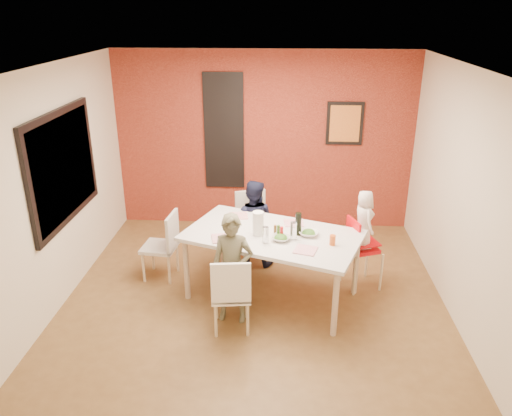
# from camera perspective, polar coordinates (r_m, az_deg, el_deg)

# --- Properties ---
(ground) EXTENTS (4.50, 4.50, 0.00)m
(ground) POSITION_cam_1_polar(r_m,az_deg,el_deg) (6.11, -0.17, -10.23)
(ground) COLOR brown
(ground) RESTS_ON ground
(ceiling) EXTENTS (4.50, 4.50, 0.02)m
(ceiling) POSITION_cam_1_polar(r_m,az_deg,el_deg) (5.19, -0.21, 15.82)
(ceiling) COLOR white
(ceiling) RESTS_ON wall_back
(wall_back) EXTENTS (4.50, 0.02, 2.70)m
(wall_back) POSITION_cam_1_polar(r_m,az_deg,el_deg) (7.65, 0.89, 7.63)
(wall_back) COLOR beige
(wall_back) RESTS_ON ground
(wall_front) EXTENTS (4.50, 0.02, 2.70)m
(wall_front) POSITION_cam_1_polar(r_m,az_deg,el_deg) (3.49, -2.56, -11.33)
(wall_front) COLOR beige
(wall_front) RESTS_ON ground
(wall_left) EXTENTS (0.02, 4.50, 2.70)m
(wall_left) POSITION_cam_1_polar(r_m,az_deg,el_deg) (6.07, -21.92, 2.03)
(wall_left) COLOR beige
(wall_left) RESTS_ON ground
(wall_right) EXTENTS (0.02, 4.50, 2.70)m
(wall_right) POSITION_cam_1_polar(r_m,az_deg,el_deg) (5.82, 22.51, 1.11)
(wall_right) COLOR beige
(wall_right) RESTS_ON ground
(brick_accent_wall) EXTENTS (4.50, 0.02, 2.70)m
(brick_accent_wall) POSITION_cam_1_polar(r_m,az_deg,el_deg) (7.63, 0.88, 7.59)
(brick_accent_wall) COLOR maroon
(brick_accent_wall) RESTS_ON ground
(picture_window_frame) EXTENTS (0.05, 1.70, 1.30)m
(picture_window_frame) POSITION_cam_1_polar(r_m,az_deg,el_deg) (6.17, -21.19, 4.42)
(picture_window_frame) COLOR black
(picture_window_frame) RESTS_ON wall_left
(picture_window_pane) EXTENTS (0.02, 1.55, 1.15)m
(picture_window_pane) POSITION_cam_1_polar(r_m,az_deg,el_deg) (6.16, -21.06, 4.42)
(picture_window_pane) COLOR black
(picture_window_pane) RESTS_ON wall_left
(glassblock_strip) EXTENTS (0.55, 0.03, 1.70)m
(glassblock_strip) POSITION_cam_1_polar(r_m,az_deg,el_deg) (7.63, -3.68, 8.70)
(glassblock_strip) COLOR silver
(glassblock_strip) RESTS_ON wall_back
(glassblock_surround) EXTENTS (0.60, 0.03, 1.76)m
(glassblock_surround) POSITION_cam_1_polar(r_m,az_deg,el_deg) (7.62, -3.69, 8.69)
(glassblock_surround) COLOR black
(glassblock_surround) RESTS_ON wall_back
(art_print_frame) EXTENTS (0.54, 0.03, 0.64)m
(art_print_frame) POSITION_cam_1_polar(r_m,az_deg,el_deg) (7.58, 10.11, 9.49)
(art_print_frame) COLOR black
(art_print_frame) RESTS_ON wall_back
(art_print_canvas) EXTENTS (0.44, 0.01, 0.54)m
(art_print_canvas) POSITION_cam_1_polar(r_m,az_deg,el_deg) (7.57, 10.12, 9.47)
(art_print_canvas) COLOR orange
(art_print_canvas) RESTS_ON wall_back
(dining_table) EXTENTS (2.24, 1.72, 0.82)m
(dining_table) POSITION_cam_1_polar(r_m,az_deg,el_deg) (5.80, 1.88, -3.63)
(dining_table) COLOR silver
(dining_table) RESTS_ON ground
(chair_near) EXTENTS (0.45, 0.45, 0.89)m
(chair_near) POSITION_cam_1_polar(r_m,az_deg,el_deg) (5.30, -2.86, -9.51)
(chair_near) COLOR white
(chair_near) RESTS_ON ground
(chair_far) EXTENTS (0.54, 0.54, 0.92)m
(chair_far) POSITION_cam_1_polar(r_m,az_deg,el_deg) (6.88, -0.43, -1.47)
(chair_far) COLOR beige
(chair_far) RESTS_ON ground
(chair_left) EXTENTS (0.45, 0.45, 0.89)m
(chair_left) POSITION_cam_1_polar(r_m,az_deg,el_deg) (6.41, -10.35, -3.86)
(chair_left) COLOR beige
(chair_left) RESTS_ON ground
(high_chair) EXTENTS (0.49, 0.49, 0.92)m
(high_chair) POSITION_cam_1_polar(r_m,az_deg,el_deg) (6.21, 11.78, -4.31)
(high_chair) COLOR red
(high_chair) RESTS_ON ground
(child_near) EXTENTS (0.49, 0.34, 1.26)m
(child_near) POSITION_cam_1_polar(r_m,az_deg,el_deg) (5.43, -2.71, -6.97)
(child_near) COLOR brown
(child_near) RESTS_ON ground
(child_far) EXTENTS (0.65, 0.55, 1.18)m
(child_far) POSITION_cam_1_polar(r_m,az_deg,el_deg) (6.63, -0.34, -1.69)
(child_far) COLOR black
(child_far) RESTS_ON ground
(toddler) EXTENTS (0.32, 0.41, 0.72)m
(toddler) POSITION_cam_1_polar(r_m,az_deg,el_deg) (6.08, 12.21, -1.29)
(toddler) COLOR silver
(toddler) RESTS_ON high_chair
(plate_near_left) EXTENTS (0.29, 0.29, 0.01)m
(plate_near_left) POSITION_cam_1_polar(r_m,az_deg,el_deg) (5.66, -3.83, -3.46)
(plate_near_left) COLOR white
(plate_near_left) RESTS_ON dining_table
(plate_far_mid) EXTENTS (0.25, 0.25, 0.01)m
(plate_far_mid) POSITION_cam_1_polar(r_m,az_deg,el_deg) (6.05, 4.34, -1.71)
(plate_far_mid) COLOR white
(plate_far_mid) RESTS_ON dining_table
(plate_near_right) EXTENTS (0.28, 0.28, 0.01)m
(plate_near_right) POSITION_cam_1_polar(r_m,az_deg,el_deg) (5.41, 5.67, -4.80)
(plate_near_right) COLOR white
(plate_near_right) RESTS_ON dining_table
(plate_far_left) EXTENTS (0.26, 0.26, 0.01)m
(plate_far_left) POSITION_cam_1_polar(r_m,az_deg,el_deg) (6.24, -2.03, -0.89)
(plate_far_left) COLOR white
(plate_far_left) RESTS_ON dining_table
(salad_bowl_a) EXTENTS (0.25, 0.25, 0.05)m
(salad_bowl_a) POSITION_cam_1_polar(r_m,az_deg,el_deg) (5.61, 2.86, -3.48)
(salad_bowl_a) COLOR silver
(salad_bowl_a) RESTS_ON dining_table
(salad_bowl_b) EXTENTS (0.25, 0.25, 0.05)m
(salad_bowl_b) POSITION_cam_1_polar(r_m,az_deg,el_deg) (5.75, 6.04, -2.89)
(salad_bowl_b) COLOR white
(salad_bowl_b) RESTS_ON dining_table
(wine_bottle) EXTENTS (0.07, 0.07, 0.27)m
(wine_bottle) POSITION_cam_1_polar(r_m,az_deg,el_deg) (5.71, 4.85, -1.83)
(wine_bottle) COLOR black
(wine_bottle) RESTS_ON dining_table
(wine_glass_a) EXTENTS (0.07, 0.07, 0.19)m
(wine_glass_a) POSITION_cam_1_polar(r_m,az_deg,el_deg) (5.51, 1.09, -3.11)
(wine_glass_a) COLOR white
(wine_glass_a) RESTS_ON dining_table
(wine_glass_b) EXTENTS (0.07, 0.07, 0.21)m
(wine_glass_b) POSITION_cam_1_polar(r_m,az_deg,el_deg) (5.60, 4.30, -2.64)
(wine_glass_b) COLOR white
(wine_glass_b) RESTS_ON dining_table
(paper_towel_roll) EXTENTS (0.13, 0.13, 0.28)m
(paper_towel_roll) POSITION_cam_1_polar(r_m,az_deg,el_deg) (5.68, 0.24, -1.79)
(paper_towel_roll) COLOR white
(paper_towel_roll) RESTS_ON dining_table
(condiment_red) EXTENTS (0.04, 0.04, 0.14)m
(condiment_red) POSITION_cam_1_polar(r_m,az_deg,el_deg) (5.63, 2.95, -2.84)
(condiment_red) COLOR red
(condiment_red) RESTS_ON dining_table
(condiment_green) EXTENTS (0.04, 0.04, 0.14)m
(condiment_green) POSITION_cam_1_polar(r_m,az_deg,el_deg) (5.68, 2.57, -2.63)
(condiment_green) COLOR #346A23
(condiment_green) RESTS_ON dining_table
(condiment_brown) EXTENTS (0.03, 0.03, 0.12)m
(condiment_brown) POSITION_cam_1_polar(r_m,az_deg,el_deg) (5.71, 2.20, -2.55)
(condiment_brown) COLOR brown
(condiment_brown) RESTS_ON dining_table
(sippy_cup) EXTENTS (0.07, 0.07, 0.12)m
(sippy_cup) POSITION_cam_1_polar(r_m,az_deg,el_deg) (5.55, 8.74, -3.65)
(sippy_cup) COLOR #D75817
(sippy_cup) RESTS_ON dining_table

